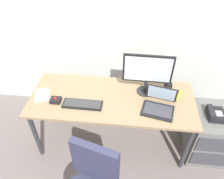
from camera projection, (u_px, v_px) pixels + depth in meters
The scene contains 12 objects.
ground_plane at pixel (112, 138), 2.78m from camera, with size 8.00×8.00×0.00m, color #6B605D.
back_wall at pixel (119, 10), 2.40m from camera, with size 6.00×0.10×2.80m, color beige.
desk at pixel (112, 103), 2.36m from camera, with size 1.77×0.72×0.72m.
file_cabinet at pixel (206, 133), 2.47m from camera, with size 0.42×0.53×0.61m.
desk_phone at pixel (215, 114), 2.24m from camera, with size 0.17×0.20×0.09m.
monitor_main at pixel (148, 71), 2.21m from camera, with size 0.51×0.18×0.47m.
keyboard at pixel (83, 104), 2.22m from camera, with size 0.41×0.14×0.03m.
laptop at pixel (159, 104), 2.17m from camera, with size 0.37×0.35×0.23m.
trackball_mouse at pixel (56, 100), 2.26m from camera, with size 0.11×0.09×0.07m.
coffee_mug at pixel (168, 86), 2.39m from camera, with size 0.09×0.08×0.10m.
paper_notepad at pixel (42, 95), 2.34m from camera, with size 0.15×0.21×0.01m, color white.
banana at pixel (179, 95), 2.33m from camera, with size 0.19×0.04×0.04m, color yellow.
Camera 1 is at (0.18, -1.68, 2.30)m, focal length 34.57 mm.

